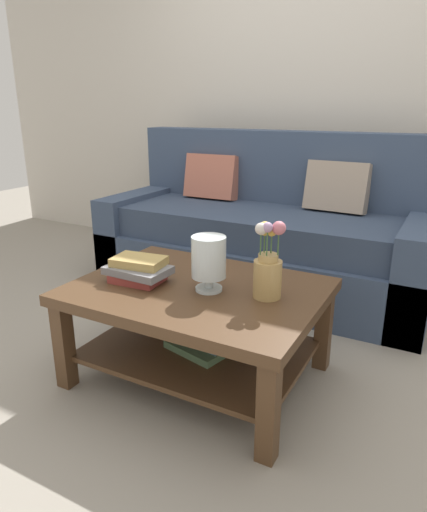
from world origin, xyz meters
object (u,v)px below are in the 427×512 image
Objects in this scene: couch at (264,236)px; glass_hurricane_vase at (209,259)px; book_stack_main at (138,270)px; flower_pitcher at (268,267)px; coffee_table at (198,312)px.

couch reaches higher than glass_hurricane_vase.
flower_pitcher reaches higher than book_stack_main.
coffee_table is (0.18, -1.23, -0.03)m from couch.
couch is at bearing 85.79° from book_stack_main.
couch is 7.62× the size of book_stack_main.
glass_hurricane_vase is 0.26m from flower_pitcher.
book_stack_main is 0.87× the size of flower_pitcher.
couch reaches higher than book_stack_main.
flower_pitcher is (0.49, -1.19, 0.23)m from couch.
flower_pitcher is at bearing 10.50° from book_stack_main.
coffee_table is 0.28m from glass_hurricane_vase.
couch is at bearing 98.29° from coffee_table.
couch is 1.29m from glass_hurricane_vase.
coffee_table is 3.79× the size of book_stack_main.
flower_pitcher is (0.59, 0.11, 0.08)m from book_stack_main.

